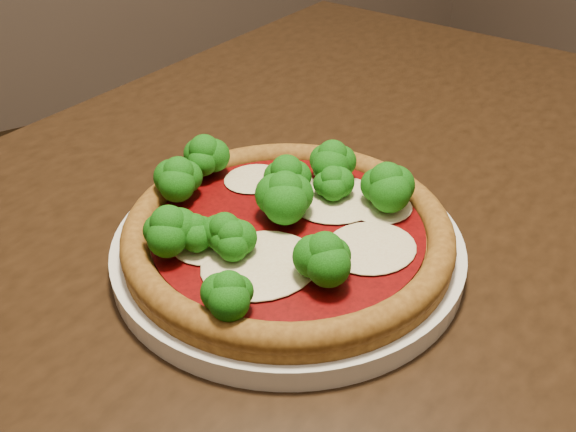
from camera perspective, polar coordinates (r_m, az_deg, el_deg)
dining_table at (r=0.60m, az=1.89°, el=-10.54°), size 1.40×1.18×0.75m
plate at (r=0.52m, az=0.00°, el=-2.80°), size 0.28×0.28×0.02m
pizza at (r=0.50m, az=-0.44°, el=-0.58°), size 0.26×0.26×0.06m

